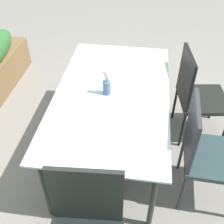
# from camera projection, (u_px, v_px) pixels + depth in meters

# --- Properties ---
(ground_plane) EXTENTS (12.00, 12.00, 0.00)m
(ground_plane) POSITION_uv_depth(u_px,v_px,m) (118.00, 144.00, 3.09)
(ground_plane) COLOR gray
(dining_table) EXTENTS (1.82, 1.04, 0.76)m
(dining_table) POSITION_uv_depth(u_px,v_px,m) (112.00, 97.00, 2.56)
(dining_table) COLOR #B2C6C1
(dining_table) RESTS_ON ground
(chair_near_right) EXTENTS (0.56, 0.56, 1.01)m
(chair_near_right) POSITION_uv_depth(u_px,v_px,m) (196.00, 92.00, 2.88)
(chair_near_right) COLOR black
(chair_near_right) RESTS_ON ground
(chair_near_left) EXTENTS (0.52, 0.52, 1.01)m
(chair_near_left) POSITION_uv_depth(u_px,v_px,m) (205.00, 149.00, 2.27)
(chair_near_left) COLOR #253738
(chair_near_left) RESTS_ON ground
(flower_vase) EXTENTS (0.07, 0.07, 0.25)m
(flower_vase) POSITION_uv_depth(u_px,v_px,m) (107.00, 85.00, 2.46)
(flower_vase) COLOR slate
(flower_vase) RESTS_ON dining_table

